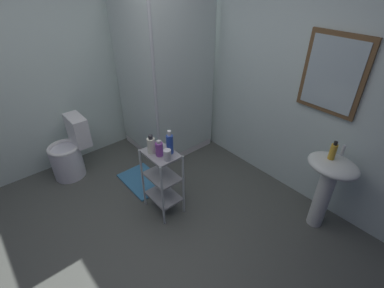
{
  "coord_description": "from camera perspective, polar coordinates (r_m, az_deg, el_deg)",
  "views": [
    {
      "loc": [
        1.65,
        -0.76,
        2.3
      ],
      "look_at": [
        0.06,
        0.6,
        0.93
      ],
      "focal_mm": 26.35,
      "sensor_mm": 36.0,
      "label": 1
    }
  ],
  "objects": [
    {
      "name": "wall_left",
      "position": [
        3.73,
        -27.78,
        13.17
      ],
      "size": [
        0.1,
        4.2,
        2.5
      ],
      "primitive_type": "cube",
      "color": "silver",
      "rests_on": "ground_plane"
    },
    {
      "name": "sink_faucet",
      "position": [
        2.89,
        28.26,
        -1.11
      ],
      "size": [
        0.03,
        0.03,
        0.1
      ],
      "primitive_type": "cylinder",
      "color": "silver",
      "rests_on": "pedestal_sink"
    },
    {
      "name": "wall_back",
      "position": [
        3.26,
        16.84,
        13.06
      ],
      "size": [
        4.2,
        0.14,
        2.5
      ],
      "color": "silver",
      "rests_on": "ground_plane"
    },
    {
      "name": "shower_stall",
      "position": [
        3.92,
        -5.45,
        5.12
      ],
      "size": [
        0.92,
        0.92,
        2.0
      ],
      "color": "white",
      "rests_on": "ground_plane"
    },
    {
      "name": "pedestal_sink",
      "position": [
        2.94,
        25.87,
        -6.51
      ],
      "size": [
        0.46,
        0.37,
        0.81
      ],
      "color": "white",
      "rests_on": "ground_plane"
    },
    {
      "name": "storage_cart",
      "position": [
        2.92,
        -6.02,
        -6.73
      ],
      "size": [
        0.38,
        0.28,
        0.74
      ],
      "color": "silver",
      "rests_on": "ground_plane"
    },
    {
      "name": "bath_mat",
      "position": [
        3.57,
        -9.95,
        -7.3
      ],
      "size": [
        0.6,
        0.4,
        0.02
      ],
      "primitive_type": "cube",
      "color": "teal",
      "rests_on": "ground_plane"
    },
    {
      "name": "ground_plane",
      "position": [
        2.94,
        -10.23,
        -19.36
      ],
      "size": [
        4.2,
        4.2,
        0.02
      ],
      "primitive_type": "cube",
      "color": "#4F524C"
    },
    {
      "name": "toilet",
      "position": [
        3.77,
        -23.51,
        -1.66
      ],
      "size": [
        0.37,
        0.49,
        0.76
      ],
      "color": "white",
      "rests_on": "ground_plane"
    },
    {
      "name": "rinse_cup",
      "position": [
        2.6,
        -5.01,
        -2.23
      ],
      "size": [
        0.07,
        0.07,
        0.11
      ],
      "primitive_type": "cylinder",
      "color": "silver",
      "rests_on": "storage_cart"
    },
    {
      "name": "hand_soap_bottle",
      "position": [
        2.77,
        26.63,
        -1.33
      ],
      "size": [
        0.06,
        0.06,
        0.18
      ],
      "color": "gold",
      "rests_on": "pedestal_sink"
    },
    {
      "name": "lotion_bottle_white",
      "position": [
        2.71,
        -8.26,
        -0.21
      ],
      "size": [
        0.08,
        0.08,
        0.19
      ],
      "color": "white",
      "rests_on": "storage_cart"
    },
    {
      "name": "conditioner_bottle_purple",
      "position": [
        2.66,
        -6.66,
        -0.98
      ],
      "size": [
        0.07,
        0.07,
        0.16
      ],
      "color": "purple",
      "rests_on": "storage_cart"
    },
    {
      "name": "shampoo_bottle_blue",
      "position": [
        2.67,
        -4.53,
        0.09
      ],
      "size": [
        0.07,
        0.07,
        0.25
      ],
      "color": "#284CB6",
      "rests_on": "storage_cart"
    }
  ]
}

